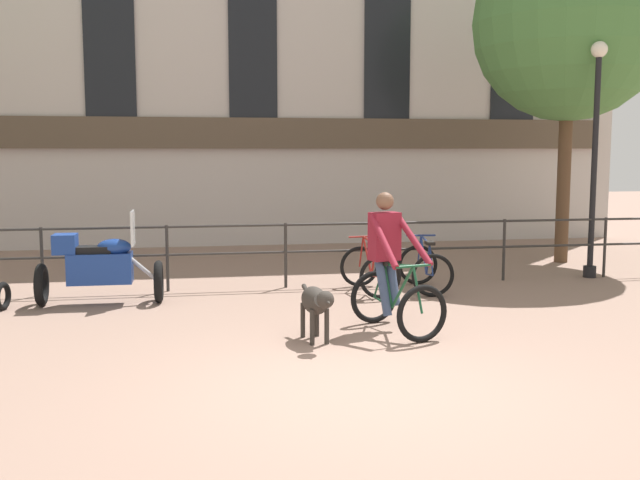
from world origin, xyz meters
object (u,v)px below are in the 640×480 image
at_px(cyclist_with_bike, 391,269).
at_px(dog, 316,302).
at_px(parked_bicycle_mid_left, 425,268).
at_px(street_lamp, 595,146).
at_px(parked_bicycle_near_lamp, 370,270).
at_px(parked_motorcycle, 99,266).

height_order(cyclist_with_bike, dog, cyclist_with_bike).
bearing_deg(parked_bicycle_mid_left, dog, 56.89).
bearing_deg(street_lamp, parked_bicycle_near_lamp, -170.67).
xyz_separation_m(dog, parked_bicycle_mid_left, (2.25, 2.85, -0.11)).
height_order(dog, parked_bicycle_mid_left, parked_bicycle_mid_left).
distance_m(parked_bicycle_near_lamp, parked_bicycle_mid_left, 0.90).
relative_size(parked_bicycle_near_lamp, parked_bicycle_mid_left, 0.99).
bearing_deg(parked_motorcycle, parked_bicycle_near_lamp, -86.40).
relative_size(dog, street_lamp, 0.25).
relative_size(cyclist_with_bike, street_lamp, 0.42).
bearing_deg(parked_bicycle_mid_left, street_lamp, -162.93).
relative_size(parked_motorcycle, street_lamp, 0.44).
relative_size(parked_motorcycle, parked_bicycle_mid_left, 1.51).
height_order(parked_motorcycle, street_lamp, street_lamp).
xyz_separation_m(parked_bicycle_near_lamp, street_lamp, (4.14, 0.68, 1.92)).
relative_size(cyclist_with_bike, parked_motorcycle, 0.96).
distance_m(cyclist_with_bike, street_lamp, 5.65).
bearing_deg(cyclist_with_bike, parked_bicycle_mid_left, 47.22).
bearing_deg(parked_bicycle_near_lamp, parked_bicycle_mid_left, 175.98).
bearing_deg(parked_bicycle_mid_left, cyclist_with_bike, 68.20).
bearing_deg(street_lamp, parked_motorcycle, -173.86).
relative_size(cyclist_with_bike, parked_bicycle_near_lamp, 1.47).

